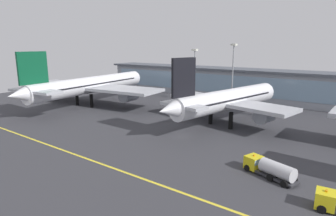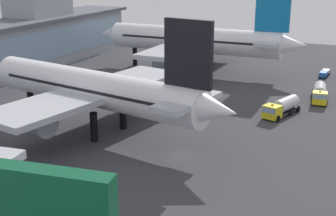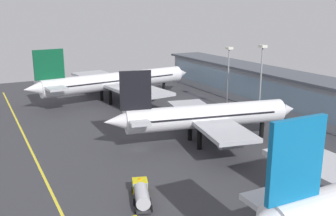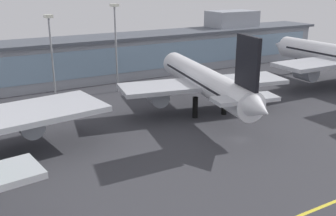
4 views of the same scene
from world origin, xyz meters
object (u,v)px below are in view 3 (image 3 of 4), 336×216
Objects in this scene: airliner_near_right at (206,116)px; apron_light_mast_centre at (228,67)px; airliner_near_left at (115,81)px; fuel_tanker_truck at (141,193)px; apron_light_mast_west at (261,71)px.

airliner_near_right is 2.43× the size of apron_light_mast_centre.
apron_light_mast_centre reaches higher than airliner_near_right.
fuel_tanker_truck is at bearing -113.48° from airliner_near_left.
airliner_near_left is 3.13× the size of apron_light_mast_centre.
fuel_tanker_truck is (18.95, -25.10, -5.21)m from airliner_near_right.
apron_light_mast_west is at bearing -40.97° from fuel_tanker_truck.
apron_light_mast_west reaches higher than apron_light_mast_centre.
airliner_near_right is (50.93, 4.32, -0.32)m from airliner_near_left.
apron_light_mast_centre is at bearing 56.99° from airliner_near_right.
fuel_tanker_truck is 58.59m from apron_light_mast_west.
airliner_near_left is 6.60× the size of fuel_tanker_truck.
apron_light_mast_centre is (-25.24, 24.67, 6.55)m from airliner_near_right.
airliner_near_right is at bearing -92.07° from airliner_near_left.
airliner_near_left reaches higher than fuel_tanker_truck.
apron_light_mast_centre is at bearing -48.47° from airliner_near_left.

